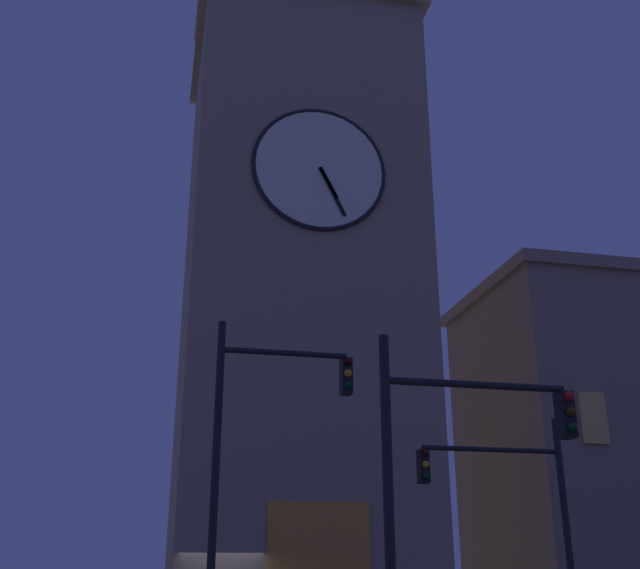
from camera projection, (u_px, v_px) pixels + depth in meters
name	position (u px, v px, depth m)	size (l,w,h in m)	color
clocktower	(296.00, 291.00, 30.55)	(9.30, 9.39, 30.49)	gray
traffic_signal_near	(256.00, 445.00, 14.76)	(2.77, 0.41, 6.77)	black
traffic_signal_mid	(517.00, 503.00, 17.30)	(3.57, 0.41, 5.44)	black
traffic_signal_far	(452.00, 466.00, 11.56)	(3.21, 0.41, 5.54)	black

